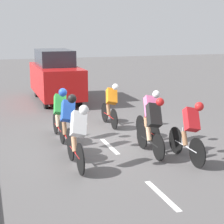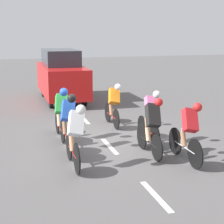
# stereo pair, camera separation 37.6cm
# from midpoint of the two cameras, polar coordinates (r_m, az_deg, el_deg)

# --- Properties ---
(ground_plane) EXTENTS (60.00, 60.00, 0.00)m
(ground_plane) POSITION_cam_midpoint_polar(r_m,az_deg,el_deg) (10.69, -0.21, -4.35)
(ground_plane) COLOR #565454
(lane_stripe_near) EXTENTS (0.12, 1.40, 0.01)m
(lane_stripe_near) POSITION_cam_midpoint_polar(r_m,az_deg,el_deg) (7.37, 8.22, -12.56)
(lane_stripe_near) COLOR white
(lane_stripe_near) RESTS_ON ground
(lane_stripe_mid) EXTENTS (0.12, 1.40, 0.01)m
(lane_stripe_mid) POSITION_cam_midpoint_polar(r_m,az_deg,el_deg) (10.16, 0.70, -5.25)
(lane_stripe_mid) COLOR white
(lane_stripe_mid) RESTS_ON ground
(lane_stripe_far) EXTENTS (0.12, 1.40, 0.01)m
(lane_stripe_far) POSITION_cam_midpoint_polar(r_m,az_deg,el_deg) (13.14, -3.41, -1.11)
(lane_stripe_far) COLOR white
(lane_stripe_far) RESTS_ON ground
(cyclist_white) EXTENTS (0.46, 1.68, 1.51)m
(cyclist_white) POSITION_cam_midpoint_polar(r_m,az_deg,el_deg) (8.46, -4.40, -3.42)
(cyclist_white) COLOR black
(cyclist_white) RESTS_ON ground
(cyclist_pink) EXTENTS (0.41, 1.61, 1.50)m
(cyclist_pink) POSITION_cam_midpoint_polar(r_m,az_deg,el_deg) (10.36, 6.93, -0.48)
(cyclist_pink) COLOR black
(cyclist_pink) RESTS_ON ground
(cyclist_blue) EXTENTS (0.45, 1.66, 1.49)m
(cyclist_blue) POSITION_cam_midpoint_polar(r_m,az_deg,el_deg) (9.89, -5.73, -1.02)
(cyclist_blue) COLOR black
(cyclist_blue) RESTS_ON ground
(cyclist_green) EXTENTS (0.41, 1.66, 1.52)m
(cyclist_green) POSITION_cam_midpoint_polar(r_m,az_deg,el_deg) (10.73, -6.80, 0.10)
(cyclist_green) COLOR black
(cyclist_green) RESTS_ON ground
(cyclist_red) EXTENTS (0.43, 1.72, 1.49)m
(cyclist_red) POSITION_cam_midpoint_polar(r_m,az_deg,el_deg) (9.02, 12.72, -2.82)
(cyclist_red) COLOR black
(cyclist_red) RESTS_ON ground
(cyclist_black) EXTENTS (0.41, 1.67, 1.50)m
(cyclist_black) POSITION_cam_midpoint_polar(r_m,az_deg,el_deg) (9.33, 7.22, -2.01)
(cyclist_black) COLOR black
(cyclist_black) RESTS_ON ground
(cyclist_orange) EXTENTS (0.42, 1.63, 1.42)m
(cyclist_orange) POSITION_cam_midpoint_polar(r_m,az_deg,el_deg) (12.09, 1.11, 1.28)
(cyclist_orange) COLOR black
(cyclist_orange) RESTS_ON ground
(support_car) EXTENTS (1.70, 4.38, 2.22)m
(support_car) POSITION_cam_midpoint_polar(r_m,az_deg,el_deg) (16.46, -7.03, 5.52)
(support_car) COLOR black
(support_car) RESTS_ON ground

